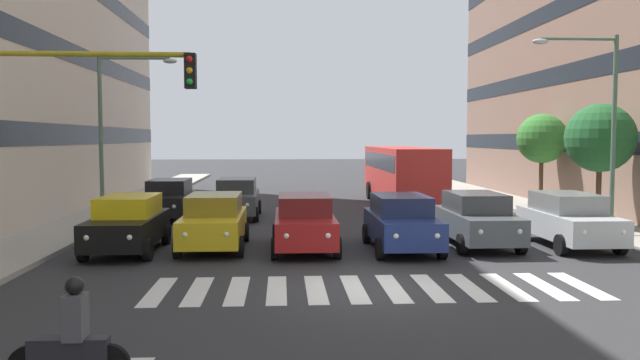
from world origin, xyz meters
The scene contains 17 objects.
ground_plane centered at (0.00, 0.00, 0.00)m, with size 180.00×180.00×0.00m, color #2D2D30.
crosswalk_markings centered at (0.00, 0.00, 0.00)m, with size 10.35×2.80×0.01m.
car_0 centered at (-7.06, -5.23, 0.89)m, with size 2.02×4.44×1.72m.
car_1 centered at (-4.15, -5.54, 0.89)m, with size 2.02×4.44×1.72m.
car_2 centered at (-1.58, -4.90, 0.89)m, with size 2.02×4.44×1.72m.
car_3 centered at (1.43, -5.11, 0.89)m, with size 2.02×4.44×1.72m.
car_4 centered at (4.26, -5.51, 0.89)m, with size 2.02×4.44×1.72m.
car_5 centered at (6.84, -5.13, 0.89)m, with size 2.02×4.44×1.72m.
car_row2_0 centered at (6.95, -12.89, 0.89)m, with size 2.02×4.44×1.72m.
car_row2_1 centered at (4.10, -13.34, 0.89)m, with size 2.02×4.44×1.72m.
bus_behind_traffic centered at (-4.15, -18.37, 1.86)m, with size 2.78×10.50×3.00m.
motorcycle_with_rider centered at (5.08, 5.53, 0.65)m, with size 1.70×0.36×1.57m.
traffic_light_gantry centered at (7.10, 0.39, 3.71)m, with size 4.50×0.36×5.50m.
street_lamp_left centered at (-8.88, -6.95, 4.40)m, with size 3.04×0.28×6.89m.
street_lamp_right centered at (8.84, -11.55, 4.30)m, with size 3.16×0.28×6.68m.
street_tree_1 centered at (-9.93, -8.92, 3.49)m, with size 2.61×2.61×4.65m.
street_tree_2 centered at (-10.44, -15.49, 3.46)m, with size 2.40×2.40×4.52m.
Camera 1 is at (2.12, 14.40, 3.50)m, focal length 35.49 mm.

